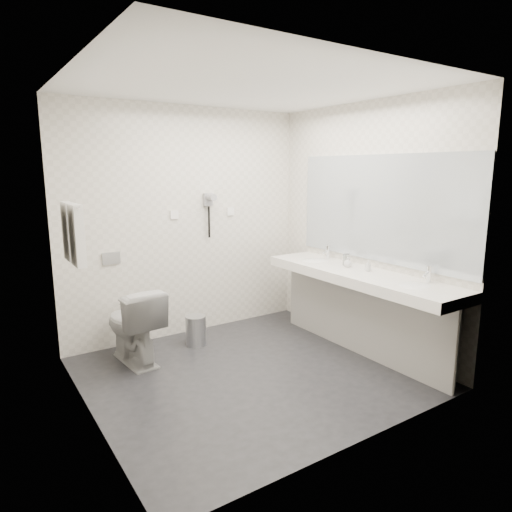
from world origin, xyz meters
TOP-DOWN VIEW (x-y plane):
  - floor at (0.00, 0.00)m, footprint 2.80×2.80m
  - ceiling at (0.00, 0.00)m, footprint 2.80×2.80m
  - wall_back at (0.00, 1.30)m, footprint 2.80×0.00m
  - wall_front at (0.00, -1.30)m, footprint 2.80×0.00m
  - wall_left at (-1.40, 0.00)m, footprint 0.00×2.60m
  - wall_right at (1.40, 0.00)m, footprint 0.00×2.60m
  - vanity_counter at (1.12, -0.20)m, footprint 0.55×2.20m
  - vanity_panel at (1.15, -0.20)m, footprint 0.03×2.15m
  - vanity_post_near at (1.18, -1.24)m, footprint 0.06×0.06m
  - vanity_post_far at (1.18, 0.84)m, footprint 0.06×0.06m
  - mirror at (1.39, -0.20)m, footprint 0.02×2.20m
  - basin_near at (1.12, -0.85)m, footprint 0.40×0.31m
  - basin_far at (1.12, 0.45)m, footprint 0.40×0.31m
  - faucet_near at (1.32, -0.85)m, footprint 0.04×0.04m
  - faucet_far at (1.32, 0.45)m, footprint 0.04×0.04m
  - soap_bottle_a at (1.22, -0.24)m, footprint 0.06×0.06m
  - soap_bottle_b at (1.17, -0.00)m, footprint 0.11×0.11m
  - soap_bottle_c at (1.20, -0.25)m, footprint 0.05×0.05m
  - glass_left at (1.29, 0.12)m, footprint 0.06×0.06m
  - glass_right at (1.22, 0.08)m, footprint 0.08×0.08m
  - toilet at (-0.81, 0.84)m, footprint 0.48×0.77m
  - flush_plate at (-0.85, 1.29)m, footprint 0.18×0.02m
  - pedal_bin at (-0.12, 0.89)m, footprint 0.22×0.22m
  - bin_lid at (-0.12, 0.89)m, footprint 0.22×0.22m
  - towel_rail at (-1.35, 0.55)m, footprint 0.02×0.62m
  - towel_near at (-1.34, 0.41)m, footprint 0.07×0.24m
  - towel_far at (-1.34, 0.69)m, footprint 0.07×0.24m
  - dryer_cradle at (0.25, 1.27)m, footprint 0.10×0.04m
  - dryer_barrel at (0.25, 1.20)m, footprint 0.08×0.14m
  - dryer_cord at (0.25, 1.26)m, footprint 0.02×0.02m
  - switch_plate_a at (-0.15, 1.29)m, footprint 0.09×0.02m
  - switch_plate_b at (0.55, 1.29)m, footprint 0.09×0.02m

SIDE VIEW (x-z plane):
  - floor at x=0.00m, z-range 0.00..0.00m
  - pedal_bin at x=-0.12m, z-range 0.00..0.30m
  - bin_lid at x=-0.12m, z-range 0.30..0.32m
  - toilet at x=-0.81m, z-range 0.00..0.74m
  - vanity_panel at x=1.15m, z-range 0.00..0.75m
  - vanity_post_near at x=1.18m, z-range 0.00..0.75m
  - vanity_post_far at x=1.18m, z-range 0.00..0.75m
  - vanity_counter at x=1.12m, z-range 0.75..0.85m
  - basin_near at x=1.12m, z-range 0.81..0.86m
  - basin_far at x=1.12m, z-range 0.81..0.86m
  - soap_bottle_a at x=1.22m, z-range 0.85..0.95m
  - soap_bottle_b at x=1.17m, z-range 0.85..0.95m
  - glass_left at x=1.29m, z-range 0.85..0.95m
  - soap_bottle_c at x=1.20m, z-range 0.85..0.96m
  - glass_right at x=1.22m, z-range 0.85..0.96m
  - faucet_near at x=1.32m, z-range 0.85..1.00m
  - faucet_far at x=1.32m, z-range 0.85..1.00m
  - flush_plate at x=-0.85m, z-range 0.89..1.01m
  - wall_back at x=0.00m, z-range -0.15..2.65m
  - wall_front at x=0.00m, z-range -0.15..2.65m
  - wall_left at x=-1.40m, z-range -0.05..2.55m
  - wall_right at x=1.40m, z-range -0.05..2.55m
  - dryer_cord at x=0.25m, z-range 1.07..1.43m
  - towel_near at x=-1.34m, z-range 1.09..1.57m
  - towel_far at x=-1.34m, z-range 1.09..1.57m
  - switch_plate_a at x=-0.15m, z-range 1.31..1.40m
  - switch_plate_b at x=0.55m, z-range 1.31..1.40m
  - mirror at x=1.39m, z-range 0.92..1.98m
  - dryer_cradle at x=0.25m, z-range 1.43..1.57m
  - dryer_barrel at x=0.25m, z-range 1.49..1.57m
  - towel_rail at x=-1.35m, z-range 1.54..1.56m
  - ceiling at x=0.00m, z-range 2.50..2.50m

